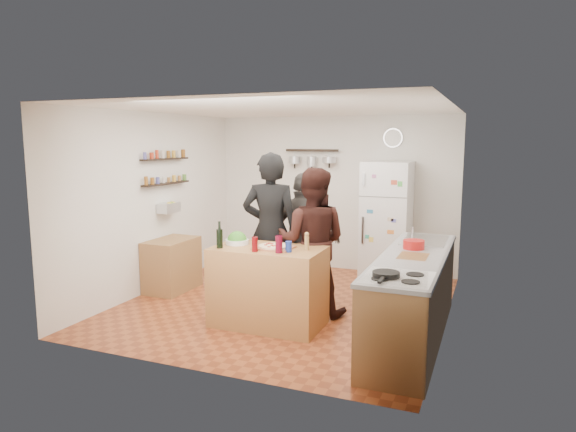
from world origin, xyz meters
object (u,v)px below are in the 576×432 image
at_px(salad_bowl, 237,242).
at_px(counter_run, 412,298).
at_px(wall_clock, 393,138).
at_px(person_center, 312,242).
at_px(skillet, 386,274).
at_px(salt_canister, 289,247).
at_px(prep_island, 268,286).
at_px(wine_bottle, 220,239).
at_px(pepper_mill, 307,243).
at_px(side_table, 172,265).
at_px(person_back, 304,237).
at_px(person_left, 271,231).
at_px(fridge, 386,221).
at_px(red_bowl, 414,245).

distance_m(salad_bowl, counter_run, 2.08).
bearing_deg(wall_clock, person_center, -102.88).
bearing_deg(skillet, salt_canister, 151.24).
height_order(prep_island, person_center, person_center).
distance_m(wine_bottle, pepper_mill, 0.99).
height_order(prep_island, pepper_mill, pepper_mill).
height_order(skillet, side_table, skillet).
relative_size(salad_bowl, side_table, 0.34).
height_order(pepper_mill, counter_run, pepper_mill).
relative_size(person_back, side_table, 2.12).
bearing_deg(person_left, skillet, 127.35).
xyz_separation_m(wall_clock, side_table, (-2.69, -2.08, -1.78)).
distance_m(person_left, fridge, 2.18).
bearing_deg(wall_clock, person_back, -114.36).
relative_size(salad_bowl, counter_run, 0.10).
xyz_separation_m(wine_bottle, skillet, (2.00, -0.56, -0.07)).
xyz_separation_m(prep_island, skillet, (1.50, -0.78, 0.49)).
bearing_deg(fridge, side_table, -147.00).
distance_m(pepper_mill, skillet, 1.34).
bearing_deg(fridge, wall_clock, 90.00).
xyz_separation_m(person_left, fridge, (1.09, 1.89, -0.09)).
bearing_deg(pepper_mill, side_table, 162.86).
bearing_deg(fridge, counter_run, -71.94).
height_order(pepper_mill, person_left, person_left).
relative_size(pepper_mill, salt_canister, 1.34).
height_order(salad_bowl, skillet, skillet).
distance_m(person_center, person_back, 0.57).
relative_size(person_left, person_center, 1.10).
height_order(fridge, side_table, fridge).
relative_size(person_left, side_table, 2.47).
bearing_deg(salad_bowl, wine_bottle, -106.50).
distance_m(person_left, wall_clock, 2.73).
bearing_deg(fridge, salt_canister, -101.82).
xyz_separation_m(person_center, side_table, (-2.17, 0.19, -0.53)).
distance_m(salad_bowl, wall_clock, 3.29).
bearing_deg(salt_canister, wine_bottle, -172.87).
bearing_deg(wall_clock, salt_canister, -100.53).
height_order(pepper_mill, fridge, fridge).
distance_m(prep_island, wine_bottle, 0.78).
bearing_deg(person_back, wine_bottle, 68.60).
bearing_deg(pepper_mill, person_center, 102.97).
xyz_separation_m(wine_bottle, wall_clock, (1.35, 3.05, 1.13)).
bearing_deg(salt_canister, person_center, 87.43).
xyz_separation_m(salt_canister, person_center, (0.03, 0.69, -0.07)).
height_order(person_left, skillet, person_left).
height_order(person_left, person_center, person_left).
bearing_deg(side_table, pepper_mill, -17.14).
bearing_deg(wall_clock, counter_run, -74.08).
height_order(prep_island, counter_run, prep_island).
height_order(red_bowl, side_table, red_bowl).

